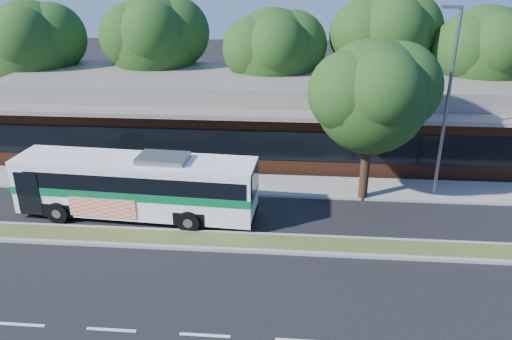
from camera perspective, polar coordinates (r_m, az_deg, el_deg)
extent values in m
plane|color=black|center=(20.46, -3.36, -9.16)|extent=(120.00, 120.00, 0.00)
cube|color=#404E21|center=(20.93, -3.13, -8.13)|extent=(26.00, 1.10, 0.15)
cube|color=gray|center=(26.05, -1.43, -1.66)|extent=(44.00, 2.60, 0.12)
cube|color=#502819|center=(31.67, -0.18, 5.78)|extent=(32.00, 10.00, 3.20)
cube|color=gray|center=(31.22, -0.19, 8.80)|extent=(33.20, 11.20, 0.24)
cube|color=gray|center=(31.08, -0.19, 9.93)|extent=(30.00, 8.00, 1.00)
cube|color=black|center=(26.89, -1.11, 2.90)|extent=(30.00, 0.06, 1.60)
cylinder|color=slate|center=(25.03, 20.94, 6.62)|extent=(0.16, 0.16, 9.00)
cube|color=slate|center=(24.19, 21.51, 16.95)|extent=(0.90, 0.18, 0.14)
cylinder|color=black|center=(37.75, -23.42, 7.30)|extent=(0.44, 0.44, 3.99)
sphere|color=#183913|center=(37.06, -24.32, 12.85)|extent=(5.80, 5.80, 5.80)
sphere|color=#183913|center=(36.78, -22.29, 13.84)|extent=(4.52, 4.52, 4.52)
cylinder|color=black|center=(35.64, -11.16, 8.10)|extent=(0.44, 0.44, 4.20)
sphere|color=#183913|center=(34.90, -11.65, 14.30)|extent=(6.00, 6.00, 6.00)
sphere|color=#183913|center=(34.93, -9.30, 15.26)|extent=(4.68, 4.68, 4.68)
cylinder|color=black|center=(33.45, 1.83, 7.19)|extent=(0.44, 0.44, 3.78)
sphere|color=#183913|center=(32.68, 1.91, 13.24)|extent=(5.60, 5.60, 5.60)
sphere|color=#183913|center=(32.99, 4.22, 14.07)|extent=(4.37, 4.37, 4.37)
cylinder|color=black|center=(34.71, 13.66, 7.68)|extent=(0.44, 0.44, 4.41)
sphere|color=#183913|center=(33.94, 14.30, 14.32)|extent=(6.20, 6.20, 6.20)
sphere|color=#183913|center=(34.58, 16.62, 15.06)|extent=(4.84, 4.84, 4.84)
cylinder|color=black|center=(35.28, 23.56, 6.20)|extent=(0.44, 0.44, 3.86)
sphere|color=#183913|center=(34.55, 24.51, 12.04)|extent=(5.80, 5.80, 5.80)
sphere|color=#183913|center=(35.34, 26.45, 12.68)|extent=(4.52, 4.52, 4.52)
cube|color=white|center=(23.01, -13.53, -1.68)|extent=(10.85, 2.93, 2.47)
cube|color=black|center=(22.73, -13.01, -0.59)|extent=(10.00, 2.92, 0.74)
cube|color=white|center=(22.59, -13.79, 0.92)|extent=(10.87, 2.95, 0.23)
cube|color=#046B31|center=(23.04, -13.51, -1.85)|extent=(10.91, 2.99, 0.34)
cube|color=black|center=(25.34, -25.00, -0.24)|extent=(0.18, 2.01, 1.53)
cube|color=black|center=(21.43, -0.14, -1.16)|extent=(0.17, 1.87, 0.99)
cube|color=#EA44A7|center=(22.77, -17.16, -4.16)|extent=(3.04, 0.23, 0.89)
cube|color=slate|center=(22.05, -10.60, 1.31)|extent=(2.23, 1.56, 0.27)
cylinder|color=black|center=(23.94, -21.68, -4.52)|extent=(1.00, 0.38, 0.98)
cylinder|color=black|center=(25.70, -19.32, -2.31)|extent=(1.00, 0.38, 0.98)
cylinder|color=black|center=(21.69, -7.69, -5.87)|extent=(1.00, 0.38, 0.98)
cylinder|color=black|center=(23.62, -6.25, -3.31)|extent=(1.00, 0.38, 0.98)
imported|color=#B4B9BC|center=(30.72, -20.85, 2.01)|extent=(5.21, 2.51, 1.46)
cylinder|color=black|center=(24.46, 12.36, 0.53)|extent=(0.44, 0.44, 3.57)
sphere|color=#183913|center=(23.45, 13.04, 8.14)|extent=(5.21, 5.21, 5.21)
sphere|color=#183913|center=(23.92, 15.82, 9.18)|extent=(4.07, 4.07, 4.07)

